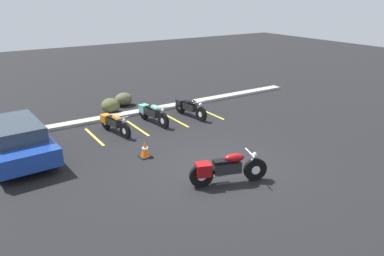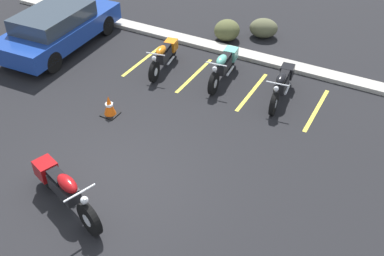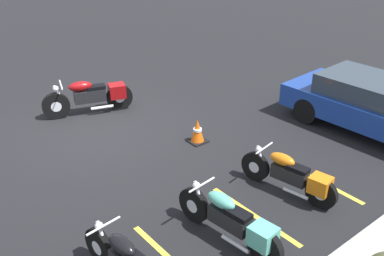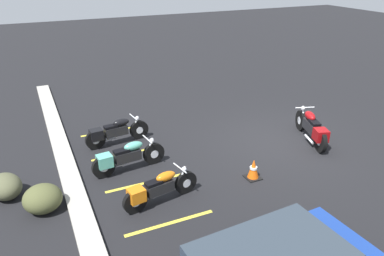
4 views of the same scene
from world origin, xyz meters
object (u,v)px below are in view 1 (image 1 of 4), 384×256
at_px(motorcycle_maroon_featured, 225,168).
at_px(parked_bike_0, 114,123).
at_px(landscape_rock_0, 124,99).
at_px(landscape_rock_1, 111,106).
at_px(car_blue, 15,139).
at_px(traffic_cone, 145,150).
at_px(parked_bike_1, 152,113).
at_px(parked_bike_2, 189,107).

height_order(motorcycle_maroon_featured, parked_bike_0, motorcycle_maroon_featured).
relative_size(motorcycle_maroon_featured, landscape_rock_0, 2.42).
relative_size(motorcycle_maroon_featured, parked_bike_0, 1.12).
relative_size(landscape_rock_0, landscape_rock_1, 1.04).
distance_m(parked_bike_0, car_blue, 3.63).
bearing_deg(traffic_cone, parked_bike_1, 59.33).
bearing_deg(landscape_rock_0, landscape_rock_1, -140.87).
bearing_deg(parked_bike_2, parked_bike_0, -93.87).
xyz_separation_m(motorcycle_maroon_featured, car_blue, (-4.71, 5.14, 0.20)).
bearing_deg(traffic_cone, parked_bike_2, 39.04).
bearing_deg(traffic_cone, parked_bike_0, 90.47).
xyz_separation_m(parked_bike_1, traffic_cone, (-1.78, -3.00, -0.18)).
xyz_separation_m(parked_bike_0, traffic_cone, (0.02, -2.72, -0.16)).
height_order(motorcycle_maroon_featured, parked_bike_2, motorcycle_maroon_featured).
relative_size(parked_bike_0, traffic_cone, 3.55).
distance_m(parked_bike_2, traffic_cone, 4.56).
relative_size(parked_bike_2, landscape_rock_0, 2.25).
relative_size(parked_bike_1, car_blue, 0.48).
bearing_deg(car_blue, parked_bike_2, -87.97).
height_order(motorcycle_maroon_featured, landscape_rock_0, motorcycle_maroon_featured).
height_order(landscape_rock_0, landscape_rock_1, landscape_rock_1).
bearing_deg(landscape_rock_0, parked_bike_2, -60.96).
bearing_deg(landscape_rock_1, car_blue, -145.86).
bearing_deg(parked_bike_2, motorcycle_maroon_featured, -29.21).
height_order(parked_bike_1, car_blue, car_blue).
bearing_deg(parked_bike_1, motorcycle_maroon_featured, -12.87).
relative_size(landscape_rock_1, traffic_cone, 1.58).
bearing_deg(parked_bike_1, parked_bike_2, 79.57).
bearing_deg(parked_bike_0, landscape_rock_0, 141.18).
xyz_separation_m(motorcycle_maroon_featured, parked_bike_0, (-1.11, 5.63, -0.06)).
bearing_deg(landscape_rock_1, landscape_rock_0, 39.13).
height_order(parked_bike_1, landscape_rock_0, parked_bike_1).
height_order(parked_bike_0, parked_bike_1, parked_bike_1).
bearing_deg(motorcycle_maroon_featured, parked_bike_2, 85.70).
bearing_deg(parked_bike_0, landscape_rock_1, 151.40).
distance_m(parked_bike_1, car_blue, 5.45).
bearing_deg(parked_bike_0, traffic_cone, -9.64).
xyz_separation_m(motorcycle_maroon_featured, landscape_rock_1, (-0.27, 8.15, -0.15)).
relative_size(car_blue, landscape_rock_1, 4.95).
distance_m(landscape_rock_1, traffic_cone, 5.30).
height_order(car_blue, landscape_rock_0, car_blue).
distance_m(motorcycle_maroon_featured, parked_bike_1, 5.95).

